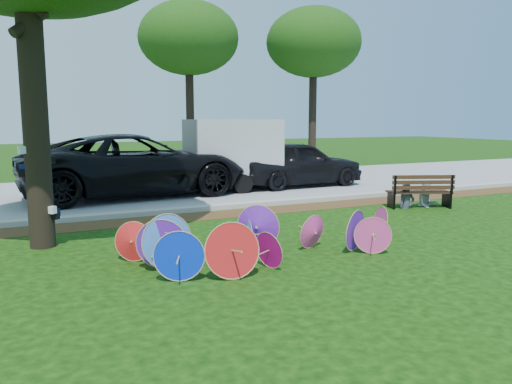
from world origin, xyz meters
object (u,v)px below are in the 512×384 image
black_van (136,165)px  person_left (407,184)px  park_bench (419,191)px  parasol_pile (238,239)px  cargo_trailer (233,150)px  person_right (428,183)px  dark_pickup (297,164)px

black_van → person_left: 7.77m
park_bench → parasol_pile: bearing=-135.7°
cargo_trailer → person_right: bearing=-51.9°
park_bench → person_left: (-0.35, 0.05, 0.21)m
parasol_pile → black_van: 7.73m
park_bench → person_left: size_ratio=1.30×
parasol_pile → person_left: bearing=24.1°
person_right → cargo_trailer: bearing=134.8°
dark_pickup → person_left: size_ratio=3.60×
person_left → dark_pickup: bearing=100.1°
cargo_trailer → person_left: size_ratio=2.21×
parasol_pile → person_right: bearing=21.8°
dark_pickup → person_right: dark_pickup is taller
person_left → person_right: bearing=4.8°
parasol_pile → black_van: size_ratio=0.78×
parasol_pile → person_right: size_ratio=4.22×
parasol_pile → black_van: bearing=90.0°
person_left → person_right: size_ratio=1.03×
black_van → parasol_pile: bearing=176.1°
black_van → person_right: 8.32m
person_right → park_bench: bearing=-161.8°
black_van → cargo_trailer: bearing=-95.2°
park_bench → person_right: person_right is taller
black_van → dark_pickup: (5.42, -0.19, -0.14)m
cargo_trailer → park_bench: size_ratio=1.70×
dark_pickup → park_bench: size_ratio=2.77×
dark_pickup → park_bench: dark_pickup is taller
park_bench → cargo_trailer: bearing=143.5°
parasol_pile → person_left: person_left is taller
black_van → park_bench: black_van is taller
black_van → park_bench: 8.08m
black_van → person_right: bearing=-131.6°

